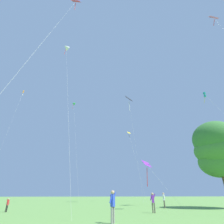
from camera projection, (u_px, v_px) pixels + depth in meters
name	position (u px, v px, depth m)	size (l,w,h in m)	color
kite_red_high	(73.00, 6.00, 21.10)	(3.83, 8.09, 24.90)	red
kite_yellow_diamond	(130.00, 137.00, 50.59)	(1.92, 7.46, 18.81)	yellow
kite_orange_box	(22.00, 95.00, 50.12)	(1.42, 9.26, 29.63)	orange
kite_green_small	(74.00, 104.00, 46.03)	(4.00, 6.72, 24.22)	green
kite_teal_box	(206.00, 96.00, 33.63)	(1.20, 10.48, 20.01)	teal
kite_black_large	(129.00, 102.00, 47.39)	(2.20, 6.42, 26.87)	black
kite_white_distant	(66.00, 48.00, 30.73)	(4.63, 10.70, 26.01)	white
kite_pink_low	(217.00, 23.00, 24.77)	(3.99, 7.26, 26.31)	pink
kite_purple_streamer	(147.00, 168.00, 29.56)	(3.50, 6.19, 7.13)	purple
person_child_small	(8.00, 204.00, 17.33)	(0.25, 0.37, 1.24)	black
person_in_blue_jacket	(113.00, 203.00, 10.64)	(0.51, 0.44, 1.81)	gray
person_with_spool	(164.00, 199.00, 22.49)	(0.25, 0.59, 1.82)	#665B4C
person_in_red_shirt	(153.00, 201.00, 16.56)	(0.57, 0.24, 1.75)	#665B4C
tree_right_cluster	(218.00, 149.00, 24.59)	(6.91, 6.77, 11.41)	brown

